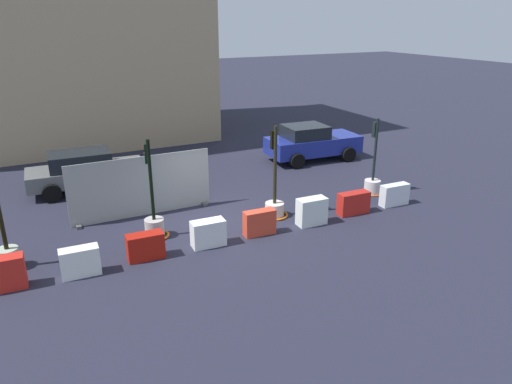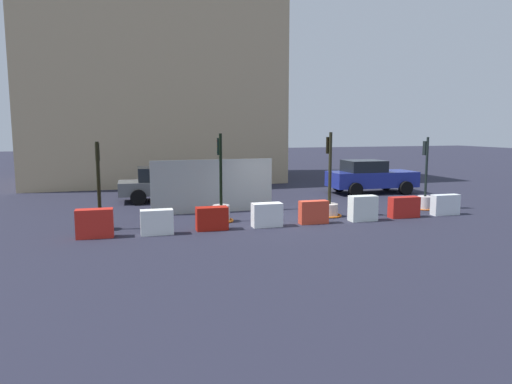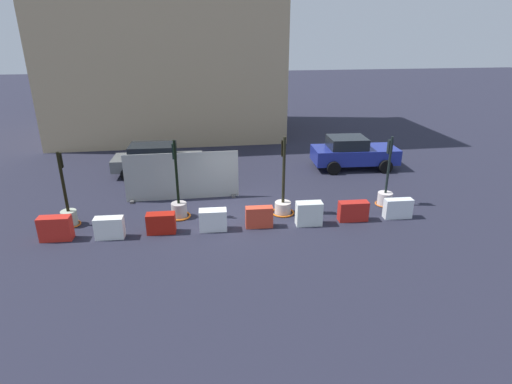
{
  "view_description": "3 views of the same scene",
  "coord_description": "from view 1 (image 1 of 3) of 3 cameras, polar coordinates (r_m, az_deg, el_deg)",
  "views": [
    {
      "loc": [
        -5.47,
        -13.53,
        6.56
      ],
      "look_at": [
        1.36,
        -0.07,
        0.94
      ],
      "focal_mm": 33.39,
      "sensor_mm": 36.0,
      "label": 1
    },
    {
      "loc": [
        -6.0,
        -16.2,
        3.32
      ],
      "look_at": [
        -0.96,
        -0.33,
        1.07
      ],
      "focal_mm": 33.01,
      "sensor_mm": 36.0,
      "label": 2
    },
    {
      "loc": [
        -1.35,
        -15.23,
        7.01
      ],
      "look_at": [
        0.91,
        -0.11,
        0.94
      ],
      "focal_mm": 28.94,
      "sensor_mm": 36.0,
      "label": 3
    }
  ],
  "objects": [
    {
      "name": "ground_plane",
      "position": [
        16.0,
        -4.48,
        -3.84
      ],
      "size": [
        120.0,
        120.0,
        0.0
      ],
      "primitive_type": "plane",
      "color": "#242434"
    },
    {
      "name": "traffic_light_0",
      "position": [
        14.75,
        -27.67,
        -6.22
      ],
      "size": [
        0.77,
        0.77,
        2.9
      ],
      "color": "#ABB69F",
      "rests_on": "ground_plane"
    },
    {
      "name": "traffic_light_1",
      "position": [
        15.21,
        -12.1,
        -3.58
      ],
      "size": [
        0.89,
        0.89,
        3.15
      ],
      "color": "#B6AAA6",
      "rests_on": "ground_plane"
    },
    {
      "name": "traffic_light_2",
      "position": [
        16.4,
        2.23,
        -1.2
      ],
      "size": [
        0.94,
        0.94,
        3.18
      ],
      "color": "beige",
      "rests_on": "ground_plane"
    },
    {
      "name": "traffic_light_3",
      "position": [
        19.02,
        13.78,
        1.36
      ],
      "size": [
        0.78,
        0.78,
        2.97
      ],
      "color": "silver",
      "rests_on": "ground_plane"
    },
    {
      "name": "construction_barrier_0",
      "position": [
        13.73,
        -28.16,
        -8.66
      ],
      "size": [
        1.12,
        0.49,
        0.89
      ],
      "color": "red",
      "rests_on": "ground_plane"
    },
    {
      "name": "construction_barrier_1",
      "position": [
        13.62,
        -20.32,
        -7.85
      ],
      "size": [
        1.03,
        0.46,
        0.79
      ],
      "color": "white",
      "rests_on": "ground_plane"
    },
    {
      "name": "construction_barrier_2",
      "position": [
        13.99,
        -13.09,
        -6.35
      ],
      "size": [
        1.05,
        0.5,
        0.77
      ],
      "color": "#B0190F",
      "rests_on": "ground_plane"
    },
    {
      "name": "construction_barrier_3",
      "position": [
        14.42,
        -5.74,
        -4.95
      ],
      "size": [
        1.03,
        0.52,
        0.81
      ],
      "color": "white",
      "rests_on": "ground_plane"
    },
    {
      "name": "construction_barrier_4",
      "position": [
        15.06,
        0.42,
        -3.69
      ],
      "size": [
        1.03,
        0.41,
        0.81
      ],
      "color": "#D8412A",
      "rests_on": "ground_plane"
    },
    {
      "name": "construction_barrier_5",
      "position": [
        15.87,
        6.69,
        -2.33
      ],
      "size": [
        1.0,
        0.51,
        0.91
      ],
      "color": "silver",
      "rests_on": "ground_plane"
    },
    {
      "name": "construction_barrier_6",
      "position": [
        16.98,
        11.6,
        -1.31
      ],
      "size": [
        1.16,
        0.47,
        0.78
      ],
      "color": "red",
      "rests_on": "ground_plane"
    },
    {
      "name": "construction_barrier_7",
      "position": [
        18.11,
        16.25,
        -0.32
      ],
      "size": [
        1.11,
        0.42,
        0.79
      ],
      "color": "white",
      "rests_on": "ground_plane"
    },
    {
      "name": "car_blue_estate",
      "position": [
        23.0,
        6.67,
        5.93
      ],
      "size": [
        4.55,
        2.46,
        1.7
      ],
      "color": "navy",
      "rests_on": "ground_plane"
    },
    {
      "name": "car_grey_saloon",
      "position": [
        19.99,
        -19.78,
        2.46
      ],
      "size": [
        4.55,
        2.26,
        1.57
      ],
      "color": "slate",
      "rests_on": "ground_plane"
    },
    {
      "name": "site_fence_panel",
      "position": [
        16.75,
        -13.51,
        0.53
      ],
      "size": [
        4.89,
        0.5,
        2.11
      ],
      "color": "#979D99",
      "rests_on": "ground_plane"
    }
  ]
}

